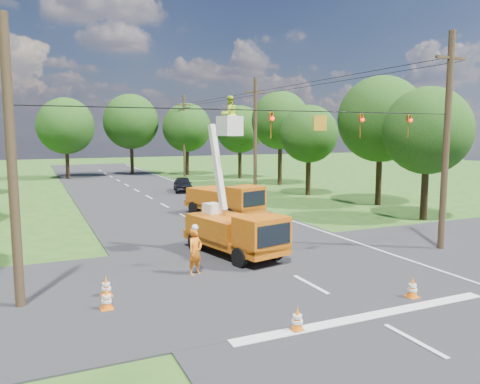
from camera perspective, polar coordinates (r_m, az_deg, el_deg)
name	(u,v)px	position (r m, az deg, el deg)	size (l,w,h in m)	color
ground	(165,206)	(35.39, -9.18, -1.70)	(140.00, 140.00, 0.00)	#265018
road_main	(165,206)	(35.39, -9.18, -1.70)	(12.00, 100.00, 0.06)	black
road_cross	(283,271)	(18.98, 5.29, -9.53)	(56.00, 10.00, 0.07)	black
stop_bar	(369,318)	(14.93, 15.47, -14.53)	(9.00, 0.45, 0.02)	silver
edge_line	(233,202)	(37.21, -0.82, -1.17)	(0.12, 90.00, 0.02)	silver
bucket_truck	(235,223)	(20.73, -0.56, -3.75)	(3.19, 5.75, 7.06)	#C25E0D
second_truck	(226,200)	(30.32, -1.75, -0.97)	(3.84, 6.13, 2.16)	#C25E0D
ground_worker	(195,252)	(18.24, -5.48, -7.24)	(0.67, 0.44, 1.84)	orange
distant_car	(183,184)	(43.66, -6.98, 0.94)	(1.62, 4.02, 1.37)	black
traffic_cone_0	(297,319)	(13.47, 7.00, -15.13)	(0.38, 0.38, 0.71)	orange
traffic_cone_1	(412,288)	(16.85, 20.27, -10.88)	(0.38, 0.38, 0.71)	orange
traffic_cone_2	(234,230)	(24.74, -0.74, -4.65)	(0.38, 0.38, 0.71)	orange
traffic_cone_3	(106,287)	(16.57, -15.99, -11.02)	(0.38, 0.38, 0.71)	orange
traffic_cone_4	(107,299)	(15.41, -15.96, -12.42)	(0.38, 0.38, 0.71)	orange
traffic_cone_6	(222,204)	(33.66, -2.19, -1.46)	(0.38, 0.38, 0.71)	orange
pole_right_near	(446,141)	(23.56, 23.86, 5.76)	(1.80, 0.30, 10.00)	#4C3823
pole_right_mid	(255,137)	(39.83, 1.87, 6.76)	(1.80, 0.30, 10.00)	#4C3823
pole_right_far	(184,135)	(58.47, -6.82, 6.89)	(1.80, 0.30, 10.00)	#4C3823
pole_left	(12,165)	(15.83, -26.05, 2.99)	(0.30, 0.30, 9.00)	#4C3823
signal_span	(333,122)	(19.36, 11.31, 8.32)	(18.00, 0.29, 1.07)	black
tree_right_a	(427,131)	(31.31, 21.89, 6.93)	(5.40, 5.40, 8.28)	#382616
tree_right_b	(381,119)	(36.72, 16.80, 8.48)	(6.40, 6.40, 9.65)	#382616
tree_right_c	(309,134)	(41.26, 8.41, 6.99)	(5.00, 5.00, 7.83)	#382616
tree_right_d	(280,121)	(48.97, 4.95, 8.68)	(6.00, 6.00, 9.70)	#382616
tree_right_e	(240,129)	(55.67, -0.01, 7.64)	(5.60, 5.60, 8.63)	#382616
tree_far_a	(66,126)	(58.93, -20.48, 7.54)	(6.60, 6.60, 9.50)	#382616
tree_far_b	(131,122)	(61.97, -13.16, 8.34)	(7.00, 7.00, 10.32)	#382616
tree_far_c	(187,128)	(60.68, -6.50, 7.81)	(6.20, 6.20, 9.18)	#382616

